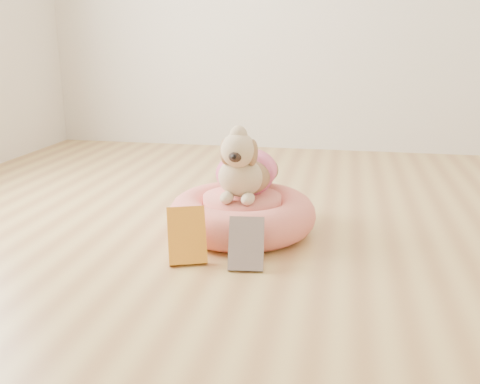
% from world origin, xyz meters
% --- Properties ---
extents(floor, '(4.50, 4.50, 0.00)m').
position_xyz_m(floor, '(0.00, 0.00, 0.00)').
color(floor, '#AF7D48').
rests_on(floor, ground).
extents(pet_bed, '(0.65, 0.65, 0.17)m').
position_xyz_m(pet_bed, '(-0.09, 0.32, 0.08)').
color(pet_bed, '#D85458').
rests_on(pet_bed, floor).
extents(dog, '(0.32, 0.46, 0.33)m').
position_xyz_m(dog, '(-0.09, 0.34, 0.33)').
color(dog, brown).
rests_on(dog, pet_bed).
extents(book_yellow, '(0.18, 0.17, 0.21)m').
position_xyz_m(book_yellow, '(-0.24, -0.05, 0.11)').
color(book_yellow, gold).
rests_on(book_yellow, floor).
extents(book_white, '(0.15, 0.13, 0.19)m').
position_xyz_m(book_white, '(-0.01, -0.06, 0.09)').
color(book_white, silver).
rests_on(book_white, floor).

